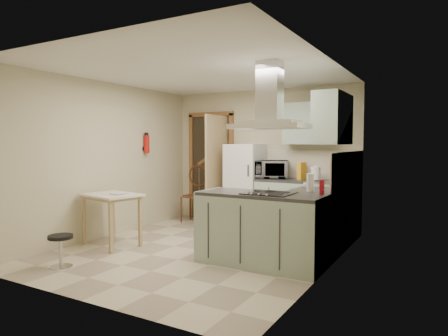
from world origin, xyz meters
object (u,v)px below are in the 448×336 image
Objects in this scene: peninsula at (261,229)px; stool at (61,251)px; extractor_hood at (269,126)px; bentwood_chair at (194,196)px; fridge at (245,185)px; drop_leaf_table at (112,220)px; microwave at (272,169)px.

stool is (-2.09, -1.31, -0.25)m from peninsula.
extractor_hood is (0.10, 0.00, 1.27)m from peninsula.
extractor_hood is 3.25m from bentwood_chair.
bentwood_chair reaches higher than peninsula.
stool is (0.18, -3.17, -0.30)m from bentwood_chair.
fridge is 2.35m from peninsula.
extractor_hood is at bearing 0.00° from peninsula.
fridge is at bearing 123.79° from extractor_hood.
fridge is 2.57m from extractor_hood.
bentwood_chair is (0.04, 2.10, 0.11)m from drop_leaf_table.
extractor_hood is at bearing -88.95° from microwave.
extractor_hood is 2.97m from stool.
peninsula is at bearing 17.33° from drop_leaf_table.
drop_leaf_table is at bearing -173.92° from peninsula.
stool is (0.22, -1.07, -0.19)m from drop_leaf_table.
bentwood_chair is (-2.37, 1.86, -1.22)m from extractor_hood.
stool is (-2.19, -1.31, -1.52)m from extractor_hood.
bentwood_chair reaches higher than stool.
bentwood_chair is 1.66m from microwave.
peninsula is 2.48m from stool.
bentwood_chair is (-1.05, -0.12, -0.25)m from fridge.
stool is (-0.86, -3.29, -0.55)m from fridge.
microwave is at bearing 2.46° from fridge.
peninsula is at bearing 180.00° from extractor_hood.
fridge reaches higher than bentwood_chair.
peninsula reaches higher than stool.
drop_leaf_table is 0.83× the size of bentwood_chair.
fridge reaches higher than stool.
microwave is at bearing 65.90° from drop_leaf_table.
extractor_hood reaches higher than peninsula.
fridge is 0.60m from microwave.
drop_leaf_table is (-1.08, -2.23, -0.36)m from fridge.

